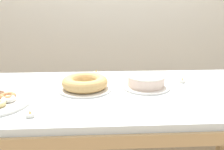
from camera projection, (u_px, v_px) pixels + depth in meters
dining_table at (124, 103)px, 1.47m from camera, size 1.85×0.92×0.72m
cake_chocolate_round at (146, 82)px, 1.49m from camera, size 0.28×0.28×0.08m
cake_golden_bundt at (85, 84)px, 1.46m from camera, size 0.31×0.31×0.08m
tealight_centre at (182, 81)px, 1.60m from camera, size 0.04×0.04×0.04m
tealight_left_edge at (96, 73)px, 1.80m from camera, size 0.04×0.04×0.04m
tealight_right_edge at (30, 115)px, 1.11m from camera, size 0.04×0.04×0.04m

